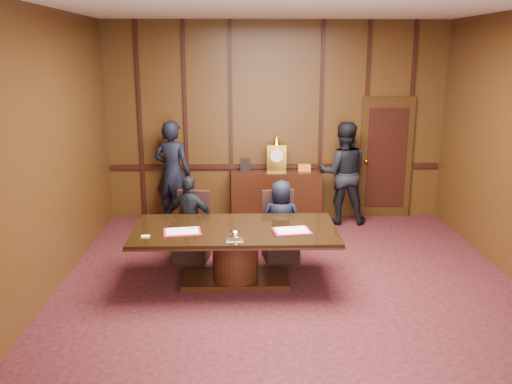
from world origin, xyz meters
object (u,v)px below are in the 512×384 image
signatory_right (281,221)px  witness_left (173,173)px  sideboard (276,194)px  signatory_left (191,219)px  witness_right (343,173)px  conference_table (235,247)px

signatory_right → witness_left: 2.54m
witness_left → signatory_right: bearing=153.8°
sideboard → signatory_left: sideboard is taller
sideboard → signatory_left: bearing=-124.5°
signatory_right → witness_right: size_ratio=0.67×
sideboard → signatory_right: sideboard is taller
signatory_left → witness_left: (-0.47, 1.80, 0.29)m
sideboard → witness_left: size_ratio=0.87×
sideboard → witness_right: (1.16, -0.16, 0.42)m
conference_table → sideboard: bearing=75.8°
signatory_left → witness_left: witness_left is taller
signatory_left → signatory_right: signatory_left is taller
sideboard → signatory_right: size_ratio=1.34×
sideboard → signatory_right: (-0.05, -1.96, 0.11)m
signatory_left → witness_right: (2.51, 1.80, 0.27)m
conference_table → signatory_right: size_ratio=2.19×
signatory_right → witness_right: witness_right is taller
witness_right → sideboard: bearing=-4.1°
conference_table → signatory_right: (0.65, 0.80, 0.09)m
signatory_right → witness_right: (1.21, 1.80, 0.30)m
sideboard → signatory_left: size_ratio=1.27×
sideboard → conference_table: (-0.70, -2.76, 0.02)m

